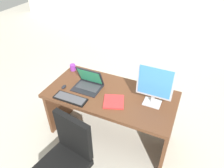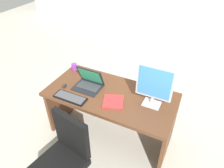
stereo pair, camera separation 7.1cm
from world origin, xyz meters
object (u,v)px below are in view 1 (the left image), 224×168
object	(u,v)px
book	(114,102)
office_chair	(67,164)
monitor	(155,83)
desk_lamp	(152,73)
desk	(112,104)
laptop	(89,81)
coffee_mug	(73,67)
keyboard	(70,99)
mouse	(64,87)

from	to	relation	value
book	office_chair	xyz separation A→B (m)	(-0.22, -0.72, -0.38)
book	monitor	bearing A→B (deg)	22.11
monitor	desk_lamp	xyz separation A→B (m)	(-0.10, 0.24, -0.03)
office_chair	desk	bearing A→B (deg)	82.24
desk	laptop	bearing A→B (deg)	-176.85
office_chair	laptop	bearing A→B (deg)	102.52
desk_lamp	coffee_mug	size ratio (longest dim) A/B	3.42
monitor	book	world-z (taller)	monitor
monitor	laptop	bearing A→B (deg)	-179.36
monitor	keyboard	distance (m)	1.00
book	laptop	bearing A→B (deg)	159.16
book	mouse	bearing A→B (deg)	-179.16
laptop	mouse	world-z (taller)	laptop
mouse	coffee_mug	bearing A→B (deg)	106.84
monitor	laptop	world-z (taller)	monitor
keyboard	desk_lamp	bearing A→B (deg)	35.03
desk_lamp	coffee_mug	world-z (taller)	desk_lamp
keyboard	office_chair	xyz separation A→B (m)	(0.27, -0.56, -0.38)
coffee_mug	desk_lamp	bearing A→B (deg)	0.41
monitor	coffee_mug	size ratio (longest dim) A/B	4.90
desk	laptop	distance (m)	0.42
monitor	keyboard	xyz separation A→B (m)	(-0.91, -0.33, -0.28)
monitor	keyboard	world-z (taller)	monitor
laptop	mouse	xyz separation A→B (m)	(-0.27, -0.17, -0.06)
desk	desk_lamp	world-z (taller)	desk_lamp
desk	desk_lamp	xyz separation A→B (m)	(0.42, 0.23, 0.46)
mouse	office_chair	world-z (taller)	office_chair
mouse	coffee_mug	world-z (taller)	coffee_mug
desk	keyboard	xyz separation A→B (m)	(-0.39, -0.34, 0.21)
mouse	office_chair	bearing A→B (deg)	-56.55
desk	laptop	size ratio (longest dim) A/B	4.61
coffee_mug	office_chair	distance (m)	1.33
desk_lamp	coffee_mug	distance (m)	1.15
desk	keyboard	bearing A→B (deg)	-139.33
office_chair	keyboard	bearing A→B (deg)	115.92
keyboard	mouse	distance (m)	0.25
coffee_mug	monitor	bearing A→B (deg)	-10.62
keyboard	coffee_mug	xyz separation A→B (m)	(-0.32, 0.56, 0.04)
book	coffee_mug	bearing A→B (deg)	153.95
laptop	book	bearing A→B (deg)	-20.84
laptop	book	world-z (taller)	laptop
keyboard	monitor	bearing A→B (deg)	20.02
laptop	desk_lamp	size ratio (longest dim) A/B	0.97
laptop	desk_lamp	xyz separation A→B (m)	(0.73, 0.25, 0.18)
desk	mouse	world-z (taller)	mouse
monitor	mouse	size ratio (longest dim) A/B	6.38
desk	coffee_mug	distance (m)	0.79
desk_lamp	book	xyz separation A→B (m)	(-0.32, -0.41, -0.25)
laptop	office_chair	xyz separation A→B (m)	(0.20, -0.88, -0.44)
desk_lamp	keyboard	bearing A→B (deg)	-144.97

